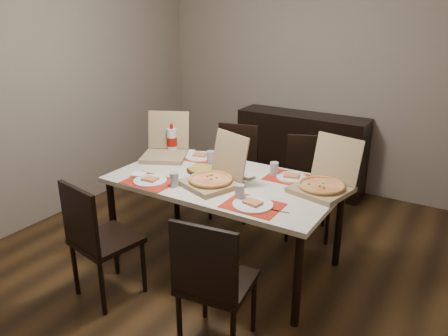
{
  "coord_description": "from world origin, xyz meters",
  "views": [
    {
      "loc": [
        1.79,
        -2.88,
        2.06
      ],
      "look_at": [
        0.09,
        -0.1,
        0.85
      ],
      "focal_mm": 35.0,
      "sensor_mm": 36.0,
      "label": 1
    }
  ],
  "objects_px": {
    "chair_far_left": "(235,166)",
    "chair_far_right": "(308,181)",
    "sideboard": "(301,151)",
    "chair_near_left": "(97,237)",
    "pizza_box_center": "(214,178)",
    "dip_bowl": "(248,176)",
    "soda_bottle": "(172,141)",
    "dining_table": "(224,187)",
    "chair_near_right": "(212,280)"
  },
  "relations": [
    {
      "from": "chair_near_left",
      "to": "chair_near_right",
      "type": "height_order",
      "value": "same"
    },
    {
      "from": "chair_near_right",
      "to": "dining_table",
      "type": "bearing_deg",
      "value": 117.67
    },
    {
      "from": "dip_bowl",
      "to": "sideboard",
      "type": "bearing_deg",
      "value": 97.62
    },
    {
      "from": "pizza_box_center",
      "to": "dip_bowl",
      "type": "xyz_separation_m",
      "value": [
        0.16,
        0.26,
        -0.05
      ]
    },
    {
      "from": "sideboard",
      "to": "dip_bowl",
      "type": "height_order",
      "value": "sideboard"
    },
    {
      "from": "chair_far_right",
      "to": "pizza_box_center",
      "type": "xyz_separation_m",
      "value": [
        -0.4,
        -1.01,
        0.3
      ]
    },
    {
      "from": "chair_near_left",
      "to": "chair_far_right",
      "type": "bearing_deg",
      "value": 63.25
    },
    {
      "from": "chair_near_left",
      "to": "pizza_box_center",
      "type": "xyz_separation_m",
      "value": [
        0.5,
        0.78,
        0.3
      ]
    },
    {
      "from": "chair_far_left",
      "to": "chair_far_right",
      "type": "distance_m",
      "value": 0.8
    },
    {
      "from": "sideboard",
      "to": "pizza_box_center",
      "type": "bearing_deg",
      "value": -87.81
    },
    {
      "from": "chair_near_left",
      "to": "chair_far_left",
      "type": "relative_size",
      "value": 1.0
    },
    {
      "from": "dining_table",
      "to": "chair_far_right",
      "type": "xyz_separation_m",
      "value": [
        0.39,
        0.88,
        -0.17
      ]
    },
    {
      "from": "chair_near_right",
      "to": "soda_bottle",
      "type": "distance_m",
      "value": 1.8
    },
    {
      "from": "chair_far_left",
      "to": "pizza_box_center",
      "type": "bearing_deg",
      "value": -68.43
    },
    {
      "from": "chair_far_right",
      "to": "dip_bowl",
      "type": "distance_m",
      "value": 0.83
    },
    {
      "from": "chair_far_right",
      "to": "dip_bowl",
      "type": "height_order",
      "value": "chair_far_right"
    },
    {
      "from": "dip_bowl",
      "to": "pizza_box_center",
      "type": "bearing_deg",
      "value": -120.77
    },
    {
      "from": "chair_near_left",
      "to": "soda_bottle",
      "type": "distance_m",
      "value": 1.31
    },
    {
      "from": "chair_near_left",
      "to": "chair_far_right",
      "type": "distance_m",
      "value": 2.0
    },
    {
      "from": "dining_table",
      "to": "soda_bottle",
      "type": "xyz_separation_m",
      "value": [
        -0.78,
        0.33,
        0.19
      ]
    },
    {
      "from": "sideboard",
      "to": "chair_far_left",
      "type": "distance_m",
      "value": 1.06
    },
    {
      "from": "chair_far_right",
      "to": "soda_bottle",
      "type": "relative_size",
      "value": 3.27
    },
    {
      "from": "chair_near_left",
      "to": "soda_bottle",
      "type": "height_order",
      "value": "soda_bottle"
    },
    {
      "from": "dining_table",
      "to": "sideboard",
      "type": "bearing_deg",
      "value": 92.69
    },
    {
      "from": "chair_near_right",
      "to": "chair_far_right",
      "type": "xyz_separation_m",
      "value": [
        -0.09,
        1.8,
        0.0
      ]
    },
    {
      "from": "sideboard",
      "to": "pizza_box_center",
      "type": "distance_m",
      "value": 2.04
    },
    {
      "from": "sideboard",
      "to": "soda_bottle",
      "type": "relative_size",
      "value": 5.27
    },
    {
      "from": "sideboard",
      "to": "pizza_box_center",
      "type": "height_order",
      "value": "pizza_box_center"
    },
    {
      "from": "chair_far_left",
      "to": "soda_bottle",
      "type": "xyz_separation_m",
      "value": [
        -0.37,
        -0.55,
        0.36
      ]
    },
    {
      "from": "sideboard",
      "to": "chair_far_right",
      "type": "bearing_deg",
      "value": -64.41
    },
    {
      "from": "chair_far_right",
      "to": "dip_bowl",
      "type": "xyz_separation_m",
      "value": [
        -0.24,
        -0.75,
        0.25
      ]
    },
    {
      "from": "chair_near_right",
      "to": "chair_far_right",
      "type": "height_order",
      "value": "same"
    },
    {
      "from": "sideboard",
      "to": "dip_bowl",
      "type": "xyz_separation_m",
      "value": [
        0.23,
        -1.75,
        0.31
      ]
    },
    {
      "from": "sideboard",
      "to": "dining_table",
      "type": "bearing_deg",
      "value": -87.31
    },
    {
      "from": "chair_far_right",
      "to": "dip_bowl",
      "type": "relative_size",
      "value": 8.24
    },
    {
      "from": "chair_far_left",
      "to": "soda_bottle",
      "type": "relative_size",
      "value": 3.27
    },
    {
      "from": "chair_far_left",
      "to": "chair_far_right",
      "type": "height_order",
      "value": "same"
    },
    {
      "from": "sideboard",
      "to": "chair_near_left",
      "type": "relative_size",
      "value": 1.61
    },
    {
      "from": "pizza_box_center",
      "to": "dip_bowl",
      "type": "distance_m",
      "value": 0.31
    },
    {
      "from": "chair_far_right",
      "to": "chair_far_left",
      "type": "bearing_deg",
      "value": -179.6
    },
    {
      "from": "chair_far_left",
      "to": "chair_near_left",
      "type": "bearing_deg",
      "value": -93.29
    },
    {
      "from": "chair_near_right",
      "to": "pizza_box_center",
      "type": "relative_size",
      "value": 1.75
    },
    {
      "from": "pizza_box_center",
      "to": "dip_bowl",
      "type": "height_order",
      "value": "pizza_box_center"
    },
    {
      "from": "dip_bowl",
      "to": "soda_bottle",
      "type": "relative_size",
      "value": 0.4
    },
    {
      "from": "chair_near_left",
      "to": "chair_far_left",
      "type": "distance_m",
      "value": 1.79
    },
    {
      "from": "dining_table",
      "to": "chair_near_left",
      "type": "relative_size",
      "value": 1.94
    },
    {
      "from": "chair_near_right",
      "to": "dip_bowl",
      "type": "distance_m",
      "value": 1.13
    },
    {
      "from": "dining_table",
      "to": "pizza_box_center",
      "type": "height_order",
      "value": "pizza_box_center"
    },
    {
      "from": "chair_far_right",
      "to": "chair_near_left",
      "type": "bearing_deg",
      "value": -116.75
    },
    {
      "from": "chair_near_right",
      "to": "chair_far_left",
      "type": "bearing_deg",
      "value": 116.4
    }
  ]
}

